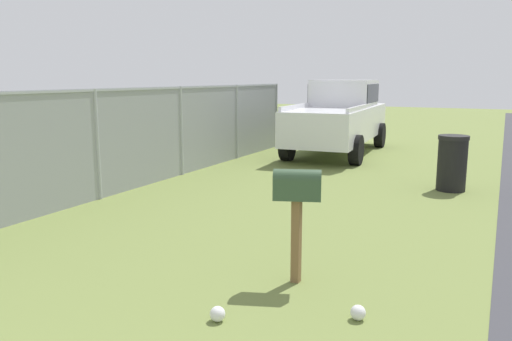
{
  "coord_description": "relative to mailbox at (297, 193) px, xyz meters",
  "views": [
    {
      "loc": [
        0.93,
        -2.29,
        2.16
      ],
      "look_at": [
        6.17,
        0.27,
        1.1
      ],
      "focal_mm": 35.71,
      "sensor_mm": 36.0,
      "label": 1
    }
  ],
  "objects": [
    {
      "name": "litter_bag_midfield_a",
      "position": [
        -0.57,
        -0.83,
        -0.91
      ],
      "size": [
        0.14,
        0.14,
        0.14
      ],
      "primitive_type": "sphere",
      "color": "silver",
      "rests_on": "ground"
    },
    {
      "name": "mailbox",
      "position": [
        0.0,
        0.0,
        0.0
      ],
      "size": [
        0.35,
        0.53,
        1.23
      ],
      "rotation": [
        0.0,
        0.0,
        0.34
      ],
      "color": "brown",
      "rests_on": "ground"
    },
    {
      "name": "pickup_truck",
      "position": [
        9.51,
        2.42,
        0.13
      ],
      "size": [
        5.55,
        2.33,
        2.09
      ],
      "rotation": [
        0.0,
        0.0,
        0.06
      ],
      "color": "silver",
      "rests_on": "ground"
    },
    {
      "name": "trash_bin",
      "position": [
        5.52,
        -1.04,
        -0.44
      ],
      "size": [
        0.57,
        0.57,
        1.07
      ],
      "color": "black",
      "rests_on": "ground"
    },
    {
      "name": "fence_section",
      "position": [
        1.99,
        4.59,
        0.08
      ],
      "size": [
        15.82,
        0.07,
        1.97
      ],
      "color": "#9EA3A8",
      "rests_on": "ground"
    },
    {
      "name": "litter_bag_near_hydrant",
      "position": [
        -1.15,
        0.3,
        -0.91
      ],
      "size": [
        0.14,
        0.14,
        0.14
      ],
      "primitive_type": "sphere",
      "color": "silver",
      "rests_on": "ground"
    }
  ]
}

